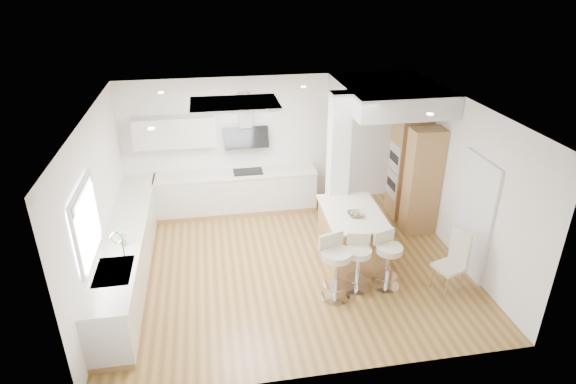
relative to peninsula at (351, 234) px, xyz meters
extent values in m
plane|color=olive|center=(-1.11, -0.12, -0.46)|extent=(6.00, 6.00, 0.00)
cube|color=silver|center=(-1.11, -0.12, -0.46)|extent=(6.00, 5.00, 0.02)
cube|color=white|center=(-1.11, 2.38, 0.94)|extent=(6.00, 0.04, 2.80)
cube|color=white|center=(-4.11, -0.12, 0.94)|extent=(0.04, 5.00, 2.80)
cube|color=white|center=(1.89, -0.12, 0.94)|extent=(0.04, 5.00, 2.80)
cube|color=white|center=(-1.91, 0.48, 2.31)|extent=(1.40, 0.95, 0.05)
cube|color=white|center=(-1.91, 0.48, 2.30)|extent=(1.25, 0.80, 0.03)
cylinder|color=white|center=(-3.11, 1.38, 2.32)|extent=(0.10, 0.10, 0.02)
cylinder|color=white|center=(-3.11, -0.62, 2.32)|extent=(0.10, 0.10, 0.02)
cylinder|color=white|center=(-0.61, 1.38, 2.32)|extent=(0.10, 0.10, 0.02)
cylinder|color=white|center=(0.89, 0.88, 2.32)|extent=(0.10, 0.10, 0.02)
cylinder|color=white|center=(0.89, -0.62, 2.32)|extent=(0.10, 0.10, 0.02)
cube|color=white|center=(-4.07, -1.02, 1.19)|extent=(0.03, 1.15, 0.95)
cube|color=white|center=(-4.06, -1.02, 1.69)|extent=(0.04, 1.28, 0.06)
cube|color=white|center=(-4.06, -1.02, 0.68)|extent=(0.04, 1.28, 0.06)
cube|color=white|center=(-4.06, -1.63, 1.19)|extent=(0.04, 0.06, 0.95)
cube|color=white|center=(-4.06, -0.41, 1.19)|extent=(0.04, 0.06, 0.95)
cube|color=#A7AAAF|center=(-4.05, -1.02, 1.62)|extent=(0.03, 1.18, 0.14)
cube|color=#3F3731|center=(1.87, -0.72, 0.54)|extent=(0.02, 0.90, 2.00)
cube|color=white|center=(1.86, -0.72, 0.54)|extent=(0.05, 1.00, 2.10)
cube|color=#A97C48|center=(-3.81, 0.13, -0.41)|extent=(0.60, 4.50, 0.10)
cube|color=beige|center=(-3.81, 0.13, 0.02)|extent=(0.60, 4.50, 0.76)
cube|color=#F1E8CC|center=(-3.81, 0.13, 0.42)|extent=(0.63, 4.50, 0.04)
cube|color=silver|center=(-3.81, -1.12, 0.43)|extent=(0.50, 0.75, 0.02)
cube|color=silver|center=(-3.81, -1.30, 0.38)|extent=(0.40, 0.34, 0.10)
cube|color=silver|center=(-3.81, -0.94, 0.38)|extent=(0.40, 0.34, 0.10)
cylinder|color=silver|center=(-3.69, -0.82, 0.62)|extent=(0.02, 0.02, 0.36)
torus|color=silver|center=(-3.76, -0.82, 0.80)|extent=(0.18, 0.02, 0.18)
imported|color=#4C8F49|center=(-3.76, -0.47, 0.60)|extent=(0.17, 0.12, 0.33)
cube|color=#A97C48|center=(-1.86, 2.08, -0.41)|extent=(3.30, 0.60, 0.10)
cube|color=beige|center=(-1.86, 2.08, 0.02)|extent=(3.30, 0.60, 0.76)
cube|color=#F1E8CC|center=(-1.86, 2.08, 0.42)|extent=(3.33, 0.63, 0.04)
cube|color=black|center=(-1.61, 2.08, 0.44)|extent=(0.60, 0.40, 0.01)
cube|color=beige|center=(-3.01, 2.21, 1.34)|extent=(1.60, 0.34, 0.60)
cube|color=silver|center=(-1.61, 2.28, 1.69)|extent=(0.25, 0.18, 0.70)
cube|color=black|center=(-1.61, 2.20, 1.14)|extent=(0.90, 0.26, 0.44)
cube|color=white|center=(-0.06, 0.83, 0.94)|extent=(0.35, 0.35, 2.80)
cube|color=silver|center=(0.99, 1.28, 2.14)|extent=(1.78, 2.20, 0.40)
cube|color=#A97C48|center=(1.57, 1.38, 0.59)|extent=(0.62, 0.62, 2.10)
cube|color=#A97C48|center=(1.57, 0.68, 0.59)|extent=(0.62, 0.40, 2.10)
cube|color=silver|center=(1.26, 1.38, 0.84)|extent=(0.02, 0.55, 0.55)
cube|color=silver|center=(1.26, 1.38, 0.26)|extent=(0.02, 0.55, 0.55)
cube|color=black|center=(1.25, 1.38, 0.84)|extent=(0.01, 0.45, 0.18)
cube|color=black|center=(1.25, 1.38, 0.26)|extent=(0.01, 0.45, 0.18)
cube|color=#A97C48|center=(0.00, 0.00, -0.03)|extent=(0.95, 1.44, 0.87)
cube|color=#F1E8CC|center=(0.00, 0.00, 0.43)|extent=(1.03, 1.53, 0.04)
imported|color=gray|center=(0.00, -0.15, 0.48)|extent=(0.27, 0.27, 0.06)
sphere|color=orange|center=(0.04, -0.15, 0.49)|extent=(0.07, 0.07, 0.07)
sphere|color=orange|center=(-0.04, -0.13, 0.49)|extent=(0.07, 0.07, 0.07)
sphere|color=olive|center=(0.00, -0.19, 0.49)|extent=(0.07, 0.07, 0.07)
cylinder|color=silver|center=(-0.57, -1.10, -0.45)|extent=(0.61, 0.61, 0.03)
cylinder|color=silver|center=(-0.57, -1.10, -0.08)|extent=(0.10, 0.10, 0.72)
cylinder|color=silver|center=(-0.57, -1.10, -0.22)|extent=(0.47, 0.47, 0.02)
cylinder|color=beige|center=(-0.57, -1.10, 0.33)|extent=(0.58, 0.58, 0.11)
cube|color=beige|center=(-0.63, -0.93, 0.50)|extent=(0.42, 0.18, 0.24)
cylinder|color=silver|center=(-0.17, -0.94, -0.45)|extent=(0.51, 0.51, 0.03)
cylinder|color=silver|center=(-0.17, -0.94, -0.12)|extent=(0.08, 0.08, 0.63)
cylinder|color=silver|center=(-0.17, -0.94, -0.25)|extent=(0.40, 0.40, 0.01)
cylinder|color=beige|center=(-0.17, -0.94, 0.24)|extent=(0.49, 0.49, 0.10)
cube|color=beige|center=(-0.13, -0.78, 0.38)|extent=(0.37, 0.13, 0.21)
cylinder|color=silver|center=(0.32, -0.97, -0.45)|extent=(0.56, 0.56, 0.03)
cylinder|color=silver|center=(0.32, -0.97, -0.11)|extent=(0.09, 0.09, 0.65)
cylinder|color=silver|center=(0.32, -0.97, -0.24)|extent=(0.43, 0.43, 0.02)
cylinder|color=beige|center=(0.32, -0.97, 0.26)|extent=(0.53, 0.53, 0.10)
cube|color=beige|center=(0.27, -0.82, 0.41)|extent=(0.38, 0.17, 0.22)
cube|color=beige|center=(1.25, -1.21, -0.03)|extent=(0.51, 0.51, 0.05)
cube|color=beige|center=(1.42, -1.15, 0.27)|extent=(0.16, 0.38, 0.65)
cylinder|color=#A97C48|center=(1.14, -1.41, -0.26)|extent=(0.04, 0.04, 0.40)
cylinder|color=#A97C48|center=(1.04, -1.10, -0.26)|extent=(0.04, 0.04, 0.40)
cylinder|color=#A97C48|center=(1.45, -1.31, -0.26)|extent=(0.04, 0.04, 0.40)
cylinder|color=#A97C48|center=(1.36, -1.00, -0.26)|extent=(0.04, 0.04, 0.40)
camera|label=1|loc=(-2.35, -7.05, 4.35)|focal=30.00mm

